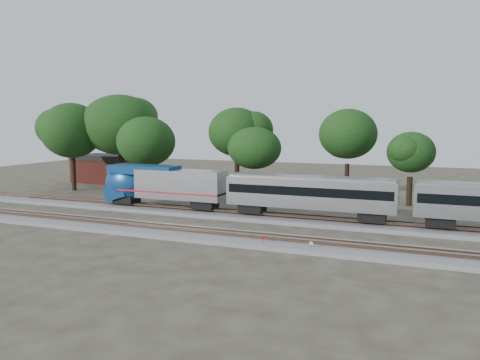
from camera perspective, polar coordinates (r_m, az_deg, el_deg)
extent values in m
plane|color=#383328|center=(47.12, -0.50, -6.04)|extent=(160.00, 160.00, 0.00)
cube|color=slate|center=(52.56, 1.99, -4.46)|extent=(160.00, 5.00, 0.40)
cube|color=brown|center=(51.81, 1.72, -4.11)|extent=(160.00, 0.08, 0.15)
cube|color=brown|center=(53.13, 2.25, -3.84)|extent=(160.00, 0.08, 0.15)
cube|color=slate|center=(43.50, -2.51, -6.87)|extent=(160.00, 5.00, 0.40)
cube|color=brown|center=(42.76, -2.91, -6.49)|extent=(160.00, 0.08, 0.15)
cube|color=brown|center=(44.04, -2.13, -6.09)|extent=(160.00, 0.08, 0.15)
cube|color=#B9BBC1|center=(55.96, -7.25, -0.52)|extent=(10.97, 3.11, 3.42)
ellipsoid|color=navy|center=(60.18, -13.81, -0.40)|extent=(5.59, 3.23, 4.76)
cube|color=navy|center=(58.40, -11.63, 1.28)|extent=(8.80, 3.04, 1.04)
cube|color=black|center=(59.76, -13.43, 0.56)|extent=(0.46, 2.38, 1.35)
cube|color=#A91A26|center=(56.69, -8.33, -1.34)|extent=(13.46, 3.15, 0.19)
cube|color=black|center=(60.36, -13.64, -2.21)|extent=(2.69, 2.28, 0.93)
cube|color=black|center=(54.84, -4.32, -2.94)|extent=(2.69, 2.28, 0.93)
cube|color=#B9BBC1|center=(50.35, 8.49, -1.55)|extent=(18.01, 3.11, 3.11)
cube|color=black|center=(50.30, 8.49, -1.20)|extent=(17.39, 3.16, 0.93)
cube|color=gray|center=(50.14, 8.52, 0.26)|extent=(17.60, 2.48, 0.36)
cube|color=black|center=(52.53, 1.50, -3.36)|extent=(2.69, 2.28, 0.93)
cube|color=black|center=(49.62, 15.81, -4.23)|extent=(2.69, 2.28, 0.93)
cube|color=black|center=(49.41, 23.22, -4.58)|extent=(2.69, 2.28, 0.93)
cylinder|color=#512D19|center=(40.35, 2.80, -7.61)|extent=(0.06, 0.06, 0.90)
cylinder|color=#AA0C15|center=(40.25, 2.81, -7.05)|extent=(0.32, 0.07, 0.32)
cylinder|color=#512D19|center=(39.25, 8.67, -8.16)|extent=(0.06, 0.06, 0.83)
cylinder|color=silver|center=(39.15, 8.68, -7.64)|extent=(0.29, 0.04, 0.29)
cube|color=#512D19|center=(40.06, 3.91, -8.17)|extent=(0.51, 0.32, 0.30)
cube|color=maroon|center=(88.20, -16.08, 1.09)|extent=(10.16, 7.18, 4.02)
cube|color=black|center=(87.99, -16.13, 2.68)|extent=(10.36, 7.39, 0.91)
cylinder|color=black|center=(78.51, -19.61, 0.66)|extent=(0.70, 0.70, 5.10)
ellipsoid|color=black|center=(78.11, -19.82, 5.71)|extent=(9.61, 9.61, 8.17)
cylinder|color=black|center=(77.13, -14.26, 0.92)|extent=(0.70, 0.70, 5.56)
ellipsoid|color=black|center=(76.74, -14.43, 6.53)|extent=(10.49, 10.49, 8.92)
cylinder|color=black|center=(69.11, -11.27, -0.21)|extent=(0.70, 0.70, 4.29)
ellipsoid|color=black|center=(68.64, -11.38, 4.61)|extent=(8.09, 8.09, 6.87)
cylinder|color=black|center=(67.36, -0.37, 0.06)|extent=(0.70, 0.70, 5.03)
ellipsoid|color=black|center=(66.89, -0.38, 5.87)|extent=(9.49, 9.49, 8.06)
cylinder|color=black|center=(62.73, 1.73, -0.96)|extent=(0.70, 0.70, 3.94)
ellipsoid|color=black|center=(62.23, 1.75, 3.92)|extent=(7.42, 7.42, 6.31)
cylinder|color=black|center=(67.84, 12.88, -0.12)|extent=(0.70, 0.70, 4.90)
ellipsoid|color=black|center=(67.37, 13.03, 5.50)|extent=(9.24, 9.24, 7.85)
cylinder|color=black|center=(64.07, 19.93, -1.30)|extent=(0.70, 0.70, 3.72)
ellipsoid|color=black|center=(63.59, 20.11, 3.21)|extent=(7.02, 7.02, 5.97)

